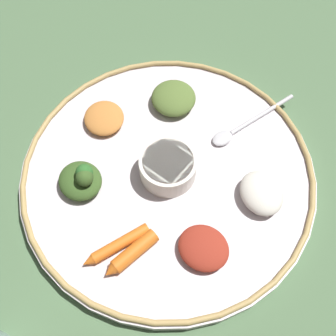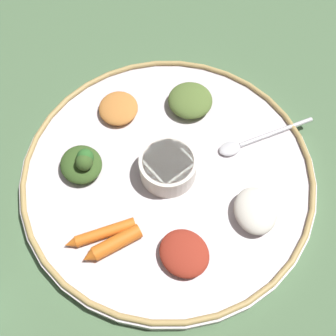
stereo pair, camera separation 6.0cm
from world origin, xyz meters
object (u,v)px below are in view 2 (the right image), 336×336
Objects in this scene: spoon at (251,141)px; carrot_near_spoon at (101,234)px; carrot_outer at (113,244)px; center_bowl at (168,166)px; greens_pile at (82,163)px.

spoon is 0.26m from carrot_near_spoon.
spoon is 0.26m from carrot_outer.
greens_pile is (-0.12, 0.04, -0.00)m from center_bowl.
carrot_near_spoon is (-0.11, -0.07, -0.01)m from center_bowl.
center_bowl is 0.84× the size of carrot_near_spoon.
greens_pile is 0.90× the size of carrot_outer.
center_bowl reaches higher than carrot_outer.
greens_pile is 0.78× the size of carrot_near_spoon.
carrot_outer reaches higher than spoon.
center_bowl reaches higher than spoon.
carrot_outer is at bearing -83.74° from greens_pile.
center_bowl reaches higher than carrot_near_spoon.
spoon is 0.25m from greens_pile.
center_bowl is 0.13m from carrot_outer.
greens_pile is at bearing 96.26° from carrot_outer.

